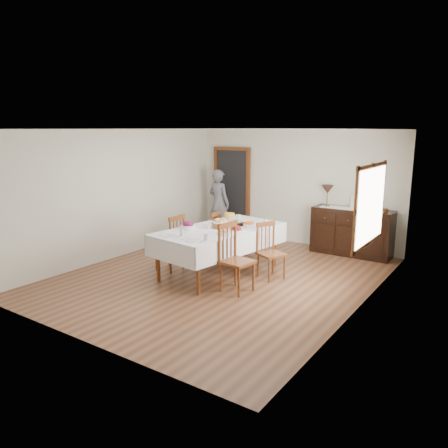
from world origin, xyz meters
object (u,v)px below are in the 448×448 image
Objects in this scene: chair_right_far at (270,250)px; table_lamp at (327,190)px; chair_left_near at (172,242)px; dining_table at (220,234)px; sideboard at (352,232)px; person at (219,201)px; chair_left_far at (211,235)px; chair_right_near at (234,257)px.

chair_right_far is 2.39m from table_lamp.
chair_left_near is 1.07× the size of chair_right_far.
sideboard reaches higher than dining_table.
chair_right_far is 2.38m from sideboard.
person reaches higher than sideboard.
chair_left_near reaches higher than chair_right_far.
chair_left_near is 3.54m from table_lamp.
chair_right_far reaches higher than chair_left_far.
dining_table is at bearing 113.99° from chair_left_near.
chair_right_far is at bearing -3.16° from chair_right_near.
table_lamp is (0.32, 3.13, 0.77)m from chair_right_near.
person is (-0.83, 2.73, 0.35)m from chair_left_near.
table_lamp reaches higher than chair_right_far.
sideboard is (0.73, 2.26, -0.01)m from chair_right_far.
chair_right_near reaches higher than chair_left_far.
chair_right_near is at bearing 81.72° from chair_left_near.
table_lamp reaches higher than dining_table.
sideboard is at bearing 3.78° from table_lamp.
chair_left_near is 2.30× the size of table_lamp.
chair_left_far is at bearing 126.43° from person.
dining_table is at bearing 56.30° from chair_right_near.
chair_left_near is 0.60× the size of person.
table_lamp reaches higher than sideboard.
table_lamp reaches higher than chair_right_near.
chair_right_near is (0.71, -0.61, -0.18)m from dining_table.
chair_right_near is at bearing -164.59° from chair_right_far.
table_lamp is (2.71, 0.16, 0.46)m from person.
person is (-0.99, 1.72, 0.38)m from chair_left_far.
person is at bearing 45.51° from chair_right_near.
chair_left_near is 1.07× the size of chair_left_far.
chair_left_near is at bearing -13.15° from chair_left_far.
sideboard is at bearing -170.24° from person.
sideboard is at bearing 7.54° from chair_right_far.
person reaches higher than table_lamp.
chair_right_far is 2.15× the size of table_lamp.
person is at bearing -162.40° from chair_left_near.
table_lamp is (0.16, 2.23, 0.84)m from chair_right_far.
table_lamp is at bearing 75.56° from dining_table.
chair_left_far is 1.59m from chair_right_far.
chair_right_near reaches higher than dining_table.
chair_left_near is 0.65× the size of sideboard.
chair_left_far is at bearing -140.05° from sideboard.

